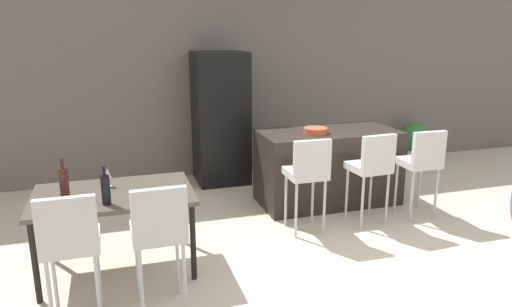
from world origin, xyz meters
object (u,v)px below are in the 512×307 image
(bar_chair_left, at_px, (308,170))
(dining_chair_far, at_px, (159,229))
(bar_chair_middle, at_px, (372,164))
(wine_bottle_end, at_px, (106,189))
(fruit_bowl, at_px, (315,131))
(wine_glass_middle, at_px, (107,173))
(refrigerator, at_px, (221,118))
(potted_plant, at_px, (413,139))
(kitchen_island, at_px, (328,167))
(dining_table, at_px, (114,200))
(bar_chair_right, at_px, (422,160))
(wine_bottle_left, at_px, (64,181))
(dining_chair_near, at_px, (70,239))

(bar_chair_left, relative_size, dining_chair_far, 1.00)
(bar_chair_middle, relative_size, dining_chair_far, 1.00)
(wine_bottle_end, distance_m, fruit_bowl, 2.72)
(wine_bottle_end, xyz_separation_m, wine_glass_middle, (0.01, 0.47, -0.01))
(bar_chair_middle, xyz_separation_m, refrigerator, (-1.23, 2.02, 0.22))
(potted_plant, bearing_deg, dining_chair_far, -145.17)
(kitchen_island, height_order, dining_chair_far, dining_chair_far)
(wine_glass_middle, bearing_deg, kitchen_island, 17.80)
(bar_chair_left, xyz_separation_m, wine_bottle_end, (-2.02, -0.52, 0.17))
(fruit_bowl, distance_m, potted_plant, 2.73)
(dining_table, bearing_deg, wine_bottle_end, -100.98)
(dining_chair_far, bearing_deg, potted_plant, 34.83)
(bar_chair_middle, relative_size, bar_chair_right, 1.00)
(dining_table, height_order, wine_bottle_left, wine_bottle_left)
(dining_table, bearing_deg, refrigerator, 56.49)
(wine_bottle_end, relative_size, fruit_bowl, 1.13)
(dining_chair_near, relative_size, dining_chair_far, 1.00)
(refrigerator, bearing_deg, potted_plant, -0.18)
(wine_glass_middle, bearing_deg, fruit_bowl, 17.62)
(bar_chair_left, height_order, dining_table, bar_chair_left)
(dining_table, xyz_separation_m, wine_glass_middle, (-0.04, 0.19, 0.19))
(fruit_bowl, bearing_deg, dining_chair_near, -146.59)
(fruit_bowl, bearing_deg, dining_table, -158.01)
(dining_chair_near, bearing_deg, wine_bottle_left, 95.94)
(kitchen_island, height_order, wine_glass_middle, kitchen_island)
(bar_chair_left, distance_m, dining_chair_near, 2.50)
(bar_chair_right, bearing_deg, kitchen_island, 134.45)
(dining_chair_far, distance_m, fruit_bowl, 2.72)
(bar_chair_left, bearing_deg, kitchen_island, 52.10)
(dining_chair_near, bearing_deg, bar_chair_right, 15.86)
(dining_chair_far, distance_m, potted_plant, 5.36)
(kitchen_island, height_order, wine_bottle_end, wine_bottle_end)
(wine_bottle_end, distance_m, potted_plant, 5.41)
(dining_chair_near, bearing_deg, potted_plant, 31.37)
(kitchen_island, bearing_deg, potted_plant, 29.81)
(refrigerator, bearing_deg, bar_chair_left, -76.99)
(dining_chair_far, relative_size, potted_plant, 1.56)
(refrigerator, bearing_deg, wine_glass_middle, -126.60)
(wine_bottle_left, xyz_separation_m, fruit_bowl, (2.76, 0.92, 0.08))
(dining_table, height_order, refrigerator, refrigerator)
(wine_bottle_end, xyz_separation_m, refrigerator, (1.55, 2.54, 0.05))
(dining_chair_far, height_order, fruit_bowl, dining_chair_far)
(wine_glass_middle, height_order, refrigerator, refrigerator)
(bar_chair_right, distance_m, dining_table, 3.38)
(wine_bottle_end, bearing_deg, potted_plant, 27.97)
(fruit_bowl, bearing_deg, wine_glass_middle, -162.38)
(bar_chair_left, relative_size, wine_glass_middle, 6.03)
(dining_chair_near, bearing_deg, kitchen_island, 32.49)
(refrigerator, bearing_deg, bar_chair_middle, -58.72)
(bar_chair_left, bearing_deg, wine_glass_middle, -178.72)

